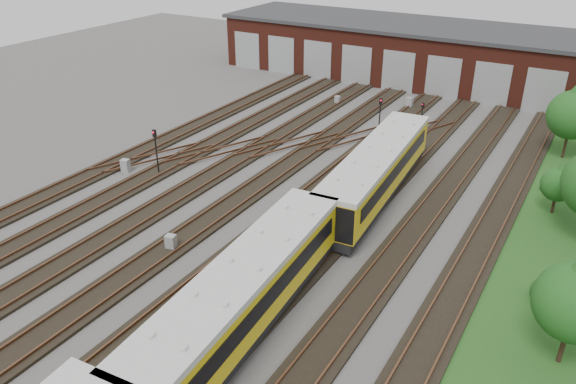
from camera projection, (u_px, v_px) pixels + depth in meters
The scene contains 17 objects.
ground at pixel (232, 231), 35.54m from camera, with size 120.00×120.00×0.00m, color #43413E.
track_network at pixel (236, 224), 36.02m from camera, with size 30.40×70.00×0.33m.
maintenance_shed at pixel (434, 54), 64.74m from camera, with size 51.00×12.50×6.35m.
metro_train at pixel (244, 295), 26.33m from camera, with size 4.11×48.47×3.37m.
signal_mast_0 at pixel (156, 146), 42.01m from camera, with size 0.29×0.27×3.61m.
signal_mast_1 at pixel (380, 113), 48.77m from camera, with size 0.31×0.30×3.64m.
signal_mast_2 at pixel (422, 113), 50.29m from camera, with size 0.26×0.24×2.77m.
signal_mast_3 at pixel (340, 186), 37.43m from camera, with size 0.23×0.22×2.63m.
relay_cabinet_0 at pixel (126, 166), 43.20m from camera, with size 0.61×0.51×1.02m, color #939597.
relay_cabinet_1 at pixel (337, 100), 58.20m from camera, with size 0.51×0.43×0.85m, color #939597.
relay_cabinet_2 at pixel (171, 243), 33.33m from camera, with size 0.59×0.49×0.99m, color #939597.
relay_cabinet_3 at pixel (410, 103), 57.06m from camera, with size 0.64×0.53×1.07m, color #939597.
relay_cabinet_4 at pixel (339, 176), 41.61m from camera, with size 0.55×0.46×0.92m, color #939597.
tree_0 at pixel (574, 109), 43.96m from camera, with size 3.90×3.90×6.46m.
tree_3 at pixel (559, 181), 36.47m from camera, with size 2.26×2.26×3.75m.
bush_0 at pixel (548, 288), 28.86m from camera, with size 1.61×1.61×1.61m, color #1A4A15.
bush_1 at pixel (550, 184), 40.17m from camera, with size 1.24×1.24×1.24m, color #1A4A15.
Camera 1 is at (18.61, -24.50, 18.29)m, focal length 35.00 mm.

